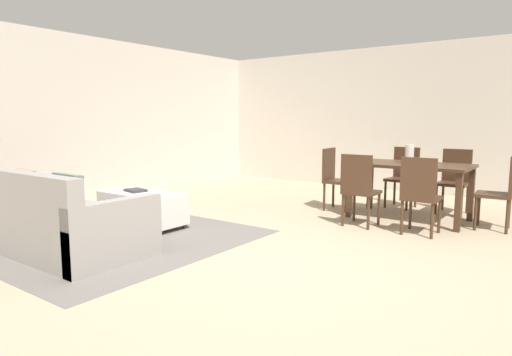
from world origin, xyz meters
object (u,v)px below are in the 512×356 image
at_px(dining_chair_head_east, 502,188).
at_px(dining_chair_head_west, 335,175).
at_px(vase_centerpiece, 409,154).
at_px(book_on_ottoman, 136,190).
at_px(ottoman_table, 143,207).
at_px(dining_chair_near_right, 420,191).
at_px(dining_table, 410,171).
at_px(dining_chair_far_right, 455,177).
at_px(couch, 55,223).
at_px(dining_chair_near_left, 359,186).
at_px(dining_chair_far_left, 404,173).

xyz_separation_m(dining_chair_head_east, dining_chair_head_west, (-2.21, -0.05, 0.00)).
height_order(vase_centerpiece, book_on_ottoman, vase_centerpiece).
relative_size(ottoman_table, dining_chair_near_right, 1.23).
bearing_deg(dining_chair_head_west, dining_table, 1.03).
bearing_deg(ottoman_table, dining_chair_head_west, 58.61).
xyz_separation_m(ottoman_table, dining_chair_far_right, (2.97, 3.22, 0.27)).
distance_m(ottoman_table, dining_chair_head_west, 2.83).
xyz_separation_m(dining_chair_near_right, dining_chair_head_east, (0.73, 0.84, 0.00)).
height_order(couch, vase_centerpiece, vase_centerpiece).
relative_size(dining_chair_near_left, dining_chair_near_right, 1.00).
distance_m(dining_table, dining_chair_head_east, 1.11).
distance_m(dining_chair_near_right, dining_chair_far_right, 1.60).
distance_m(couch, dining_chair_head_west, 3.88).
bearing_deg(dining_chair_far_left, dining_chair_far_right, -1.02).
xyz_separation_m(dining_chair_far_right, dining_chair_head_east, (0.71, -0.77, 0.00)).
xyz_separation_m(dining_chair_far_left, dining_chair_head_west, (-0.76, -0.83, 0.00)).
distance_m(dining_chair_near_left, book_on_ottoman, 2.83).
height_order(dining_chair_head_west, book_on_ottoman, dining_chair_head_west).
bearing_deg(dining_chair_far_left, book_on_ottoman, -125.85).
bearing_deg(dining_chair_head_east, couch, -134.40).
bearing_deg(dining_chair_near_right, dining_chair_head_west, 152.07).
height_order(dining_chair_near_left, dining_chair_far_right, same).
bearing_deg(dining_chair_near_right, dining_chair_head_east, 48.95).
xyz_separation_m(couch, vase_centerpiece, (2.47, 3.64, 0.60)).
height_order(dining_chair_far_left, dining_chair_far_right, same).
relative_size(dining_chair_near_right, dining_chair_head_east, 1.00).
xyz_separation_m(couch, ottoman_table, (-0.08, 1.21, -0.04)).
distance_m(dining_table, dining_chair_far_left, 0.90).
bearing_deg(dining_chair_far_right, vase_centerpiece, -117.27).
distance_m(dining_table, dining_chair_head_west, 1.12).
distance_m(dining_chair_far_left, vase_centerpiece, 0.95).
relative_size(ottoman_table, dining_chair_far_left, 1.23).
height_order(dining_chair_near_left, dining_chair_far_left, same).
xyz_separation_m(dining_chair_near_left, dining_chair_head_east, (1.47, 0.85, 0.00)).
bearing_deg(dining_chair_near_left, dining_chair_head_east, 29.97).
relative_size(couch, ottoman_table, 1.80).
xyz_separation_m(couch, dining_chair_head_west, (1.38, 3.62, 0.23)).
relative_size(couch, dining_chair_near_left, 2.20).
xyz_separation_m(dining_table, dining_chair_head_west, (-1.11, -0.02, -0.14)).
height_order(couch, dining_chair_head_west, dining_chair_head_west).
xyz_separation_m(dining_chair_near_right, vase_centerpiece, (-0.39, 0.81, 0.37)).
xyz_separation_m(dining_chair_far_left, vase_centerpiece, (0.33, -0.81, 0.37)).
xyz_separation_m(couch, dining_chair_far_left, (2.14, 4.45, 0.23)).
xyz_separation_m(ottoman_table, vase_centerpiece, (2.56, 2.43, 0.64)).
bearing_deg(dining_chair_far_left, ottoman_table, -124.50).
bearing_deg(ottoman_table, dining_chair_far_left, 55.50).
distance_m(dining_chair_near_right, dining_chair_head_east, 1.11).
xyz_separation_m(dining_chair_far_left, dining_chair_head_east, (1.45, -0.78, 0.00)).
bearing_deg(dining_chair_near_left, dining_chair_head_west, 132.62).
bearing_deg(dining_chair_far_right, dining_chair_near_left, -115.23).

